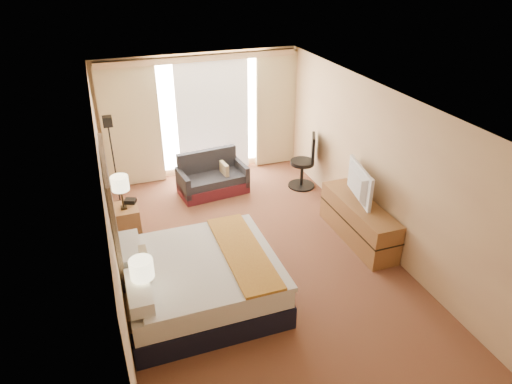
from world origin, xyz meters
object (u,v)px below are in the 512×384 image
object	(u,v)px
desk_chair	(305,164)
television	(354,183)
floor_lamp	(111,144)
lamp_left	(142,269)
loveseat	(212,180)
nightstand_right	(126,221)
media_dresser	(358,221)
nightstand_left	(146,319)
lamp_right	(120,184)
bed	(201,281)

from	to	relation	value
desk_chair	television	world-z (taller)	television
floor_lamp	television	distance (m)	4.41
desk_chair	lamp_left	world-z (taller)	lamp_left
loveseat	floor_lamp	distance (m)	2.09
desk_chair	lamp_left	distance (m)	4.79
television	nightstand_right	bearing A→B (deg)	82.19
nightstand_right	loveseat	world-z (taller)	loveseat
media_dresser	nightstand_left	bearing A→B (deg)	-164.16
desk_chair	lamp_right	size ratio (longest dim) A/B	1.89
nightstand_right	lamp_right	bearing A→B (deg)	-100.03
floor_lamp	television	size ratio (longest dim) A/B	1.77
loveseat	media_dresser	bearing A→B (deg)	-59.08
loveseat	lamp_right	xyz separation A→B (m)	(-1.81, -1.09, 0.74)
nightstand_left	floor_lamp	bearing A→B (deg)	90.47
media_dresser	desk_chair	bearing A→B (deg)	90.67
lamp_left	television	world-z (taller)	television
nightstand_right	floor_lamp	xyz separation A→B (m)	(-0.03, 1.16, 0.99)
lamp_right	television	distance (m)	3.86
loveseat	lamp_left	size ratio (longest dim) A/B	2.31
media_dresser	floor_lamp	size ratio (longest dim) A/B	1.01
bed	lamp_left	bearing A→B (deg)	-155.67
nightstand_right	lamp_left	xyz separation A→B (m)	(0.04, -2.45, 0.75)
loveseat	desk_chair	distance (m)	1.93
floor_lamp	lamp_right	bearing A→B (deg)	-88.96
floor_lamp	nightstand_left	bearing A→B (deg)	-89.53
lamp_right	television	world-z (taller)	television
lamp_left	television	xyz separation A→B (m)	(3.61, 1.18, -0.03)
nightstand_right	bed	world-z (taller)	bed
media_dresser	floor_lamp	xyz separation A→B (m)	(-3.73, 2.61, 0.91)
television	nightstand_left	bearing A→B (deg)	120.00
nightstand_left	desk_chair	xyz separation A→B (m)	(3.68, 3.12, 0.23)
nightstand_right	loveseat	size ratio (longest dim) A/B	0.39
nightstand_left	bed	xyz separation A→B (m)	(0.81, 0.40, 0.09)
loveseat	bed	bearing A→B (deg)	-113.96
bed	lamp_left	xyz separation A→B (m)	(-0.77, -0.35, 0.65)
floor_lamp	television	bearing A→B (deg)	-33.32
bed	loveseat	xyz separation A→B (m)	(1.00, 3.14, -0.09)
nightstand_right	media_dresser	xyz separation A→B (m)	(3.70, -1.45, 0.07)
nightstand_left	television	distance (m)	3.92
bed	lamp_right	world-z (taller)	lamp_right
floor_lamp	desk_chair	distance (m)	3.82
floor_lamp	desk_chair	world-z (taller)	floor_lamp
nightstand_right	bed	bearing A→B (deg)	-68.93
nightstand_left	nightstand_right	distance (m)	2.50
nightstand_left	floor_lamp	size ratio (longest dim) A/B	0.31
bed	media_dresser	bearing A→B (deg)	12.67
nightstand_left	media_dresser	size ratio (longest dim) A/B	0.31
floor_lamp	lamp_right	xyz separation A→B (m)	(0.02, -1.20, -0.24)
desk_chair	floor_lamp	bearing A→B (deg)	-163.45
television	floor_lamp	bearing A→B (deg)	67.97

